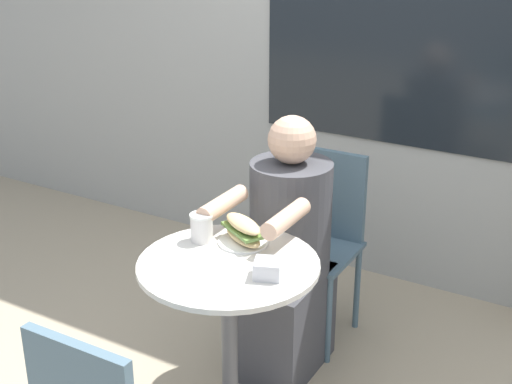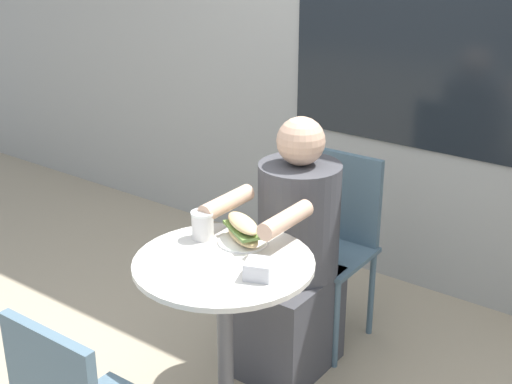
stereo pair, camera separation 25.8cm
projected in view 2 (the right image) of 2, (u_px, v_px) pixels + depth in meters
The scene contains 7 objects.
storefront_wall at pixel (424, 18), 3.41m from camera, with size 8.00×0.09×2.80m.
cafe_table at pixel (225, 310), 2.59m from camera, with size 0.65×0.65×0.74m.
diner_chair at pixel (336, 231), 3.25m from camera, with size 0.39×0.39×0.87m.
seated_diner at pixel (293, 266), 3.00m from camera, with size 0.35×0.62×1.13m.
sandwich_on_plate at pixel (243, 231), 2.63m from camera, with size 0.22×0.19×0.10m.
drink_cup at pixel (203, 225), 2.66m from camera, with size 0.09×0.09×0.11m.
napkin_box at pixel (259, 269), 2.39m from camera, with size 0.12×0.12×0.06m.
Camera 2 is at (1.43, -1.73, 1.89)m, focal length 50.00 mm.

